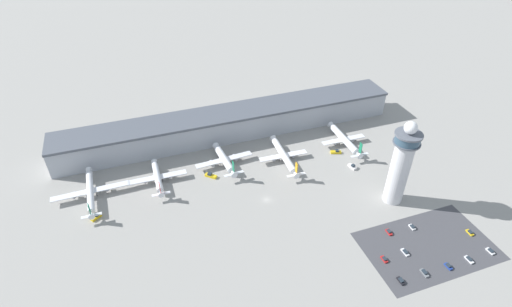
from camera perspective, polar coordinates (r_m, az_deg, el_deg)
ground_plane at (r=225.03m, az=1.52°, el=-6.62°), size 1000.00×1000.00×0.00m
terminal_building at (r=272.63m, az=-3.63°, el=4.33°), size 229.64×25.00×18.69m
control_tower at (r=222.64m, az=20.01°, el=-1.44°), size 13.96×13.96×50.72m
parking_lot_surface at (r=218.71m, az=23.34°, el=-12.03°), size 64.00×40.00×0.01m
airplane_gate_alpha at (r=242.03m, az=-22.60°, el=-5.02°), size 42.06×42.92×12.23m
airplane_gate_bravo at (r=240.55m, az=-13.89°, el=-3.33°), size 34.13×33.15×11.75m
airplane_gate_charlie at (r=247.37m, az=-4.53°, el=-0.87°), size 36.54×34.08×13.60m
airplane_gate_delta at (r=251.03m, az=4.00°, el=-0.32°), size 31.28×42.65×12.74m
airplane_gate_echo at (r=271.24m, az=12.49°, el=1.97°), size 30.47×40.19×13.44m
service_truck_catering at (r=230.20m, az=-21.89°, el=-8.39°), size 6.13×5.36×2.70m
service_truck_fuel at (r=253.65m, az=13.60°, el=-1.83°), size 3.24×6.14×2.64m
service_truck_baggage at (r=241.23m, az=-6.49°, el=-3.15°), size 7.06×6.85×2.58m
service_truck_water at (r=264.21m, az=11.37°, el=0.22°), size 7.17×4.50×2.50m
car_white_wagon at (r=212.96m, az=25.78°, el=-14.30°), size 1.93×4.07×1.50m
car_red_hatchback at (r=220.19m, az=28.15°, el=-13.20°), size 1.80×4.72×1.44m
car_black_suv at (r=204.96m, az=17.85°, el=-14.18°), size 1.71×4.06×1.44m
car_silver_sedan at (r=217.83m, az=18.46°, el=-10.60°), size 1.90×4.24×1.42m
car_maroon_suv at (r=211.09m, az=20.52°, el=-13.07°), size 1.89×4.73×1.40m
car_grey_coupe at (r=205.91m, az=22.92°, el=-15.42°), size 1.72×4.73×1.52m
car_navy_sedan at (r=233.74m, az=28.24°, el=-9.91°), size 1.81×4.20×1.44m
car_green_van at (r=199.28m, az=19.98°, el=-16.70°), size 1.75×4.34×1.50m
car_blue_compact at (r=228.99m, az=30.48°, el=-11.92°), size 2.02×4.32×1.48m
car_yellow_taxi at (r=224.41m, az=21.41°, el=-9.75°), size 1.93×4.04×1.43m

